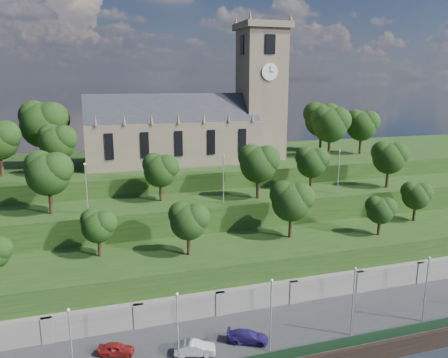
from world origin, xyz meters
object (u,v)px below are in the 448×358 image
object	(u,v)px
church	(197,123)
car_right	(248,337)
car_left	(116,349)
car_middle	(195,348)

from	to	relation	value
church	car_right	world-z (taller)	church
car_left	car_middle	size ratio (longest dim) A/B	0.88
car_middle	church	bearing A→B (deg)	0.81
car_left	car_right	size ratio (longest dim) A/B	0.83
car_middle	car_left	bearing A→B (deg)	88.06
car_left	car_right	distance (m)	14.31
church	car_middle	bearing A→B (deg)	-104.36
car_middle	car_right	size ratio (longest dim) A/B	0.94
car_left	car_middle	xyz separation A→B (m)	(8.00, -2.46, 0.06)
church	car_middle	world-z (taller)	church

